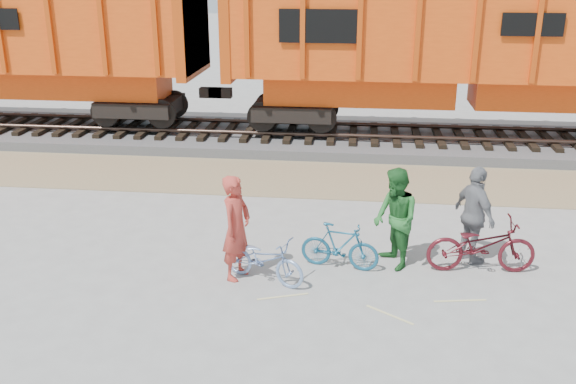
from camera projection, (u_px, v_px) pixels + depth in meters
The scene contains 11 objects.
ground at pixel (343, 278), 11.62m from camera, with size 120.00×120.00×0.00m, color #9E9E99.
gravel_strip at pixel (350, 180), 16.75m from camera, with size 120.00×3.00×0.02m, color tan.
ballast_bed at pixel (353, 140), 19.97m from camera, with size 120.00×4.00×0.30m, color slate.
track at pixel (353, 130), 19.86m from camera, with size 120.00×2.60×0.24m.
hopper_car_center at pixel (466, 48), 18.65m from camera, with size 14.00×3.13×4.65m.
bicycle_blue at pixel (264, 259), 11.39m from camera, with size 0.57×1.62×0.85m, color #7C9BCD.
bicycle_teal at pixel (340, 246), 11.86m from camera, with size 0.42×1.47×0.89m, color #195676.
bicycle_maroon at pixel (481, 245), 11.72m from camera, with size 0.69×1.97×1.04m, color #51141B.
person_solo at pixel (236, 228), 11.35m from camera, with size 0.70×0.46×1.93m, color #B8392E.
person_man at pixel (395, 219), 11.77m from camera, with size 0.93×0.72×1.90m, color #236529.
person_woman at pixel (474, 215), 11.95m from camera, with size 1.11×0.46×1.89m, color slate.
Camera 1 is at (0.20, -10.43, 5.43)m, focal length 40.00 mm.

